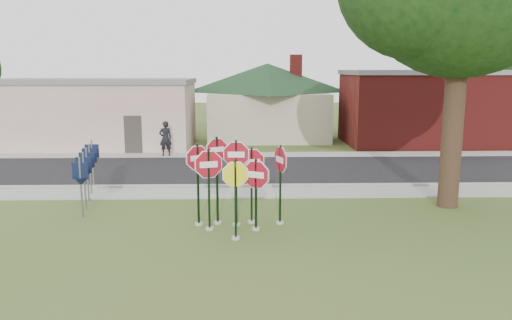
{
  "coord_description": "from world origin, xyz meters",
  "views": [
    {
      "loc": [
        0.27,
        -13.41,
        4.77
      ],
      "look_at": [
        0.67,
        2.0,
        1.97
      ],
      "focal_mm": 35.0,
      "sensor_mm": 36.0,
      "label": 1
    }
  ],
  "objects_px": {
    "stop_sign_left": "(209,177)",
    "pedestrian": "(165,138)",
    "stop_sign_center": "(236,170)",
    "stop_sign_yellow": "(235,190)"
  },
  "relations": [
    {
      "from": "pedestrian",
      "to": "stop_sign_center",
      "type": "bearing_deg",
      "value": 87.11
    },
    {
      "from": "stop_sign_center",
      "to": "pedestrian",
      "type": "xyz_separation_m",
      "value": [
        -4.08,
        12.58,
        -0.75
      ]
    },
    {
      "from": "stop_sign_left",
      "to": "pedestrian",
      "type": "height_order",
      "value": "stop_sign_left"
    },
    {
      "from": "stop_sign_yellow",
      "to": "stop_sign_left",
      "type": "xyz_separation_m",
      "value": [
        -0.8,
        0.87,
        0.18
      ]
    },
    {
      "from": "stop_sign_yellow",
      "to": "stop_sign_left",
      "type": "relative_size",
      "value": 0.92
    },
    {
      "from": "stop_sign_center",
      "to": "pedestrian",
      "type": "bearing_deg",
      "value": 107.95
    },
    {
      "from": "stop_sign_left",
      "to": "pedestrian",
      "type": "relative_size",
      "value": 1.35
    },
    {
      "from": "stop_sign_center",
      "to": "stop_sign_yellow",
      "type": "xyz_separation_m",
      "value": [
        -0.01,
        -1.25,
        -0.32
      ]
    },
    {
      "from": "stop_sign_center",
      "to": "stop_sign_yellow",
      "type": "height_order",
      "value": "stop_sign_center"
    },
    {
      "from": "stop_sign_center",
      "to": "stop_sign_left",
      "type": "xyz_separation_m",
      "value": [
        -0.81,
        -0.38,
        -0.14
      ]
    }
  ]
}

